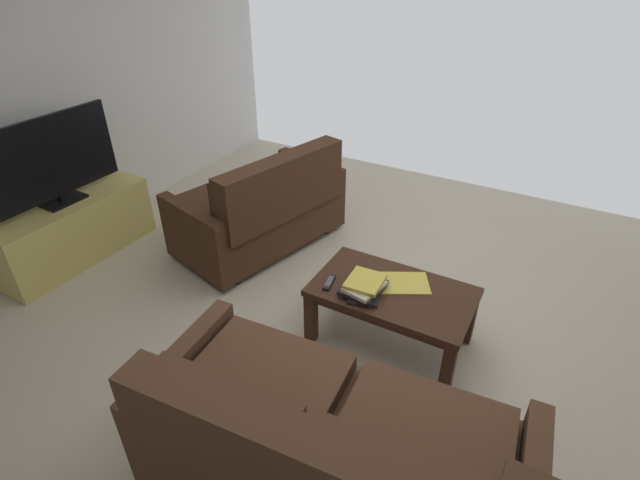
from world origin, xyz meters
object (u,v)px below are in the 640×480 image
Objects in this scene: loveseat_near at (263,207)px; coffee_table at (392,298)px; flat_tv at (50,160)px; tv_stand at (73,230)px; tv_remote at (329,282)px; loose_magazine at (403,283)px; sofa_main at (326,451)px; book_stack at (364,287)px.

coffee_table is (-1.40, 0.58, -0.02)m from loveseat_near.
loveseat_near is 1.43× the size of flat_tv.
tv_remote is (-2.30, -0.19, 0.18)m from tv_stand.
tv_remote is (-2.30, -0.19, -0.44)m from flat_tv.
sofa_main is at bearing 157.32° from loose_magazine.
tv_stand is 1.19× the size of flat_tv.
tv_remote reaches higher than coffee_table.
flat_tv is 2.35m from tv_remote.
tv_stand is at bearing 6.99° from coffee_table.
sofa_main reaches higher than coffee_table.
tv_remote is (0.38, 0.14, 0.08)m from coffee_table.
flat_tv is 6.51× the size of tv_remote.
flat_tv reaches higher than tv_remote.
loveseat_near is 1.54× the size of coffee_table.
loveseat_near is at bearing -48.28° from sofa_main.
coffee_table is at bearing -173.01° from tv_stand.
coffee_table is at bearing -159.76° from tv_remote.
sofa_main is at bearing 117.50° from tv_remote.
loose_magazine is at bearing -110.88° from coffee_table.
flat_tv is at bearing -107.34° from tv_stand.
tv_remote is 0.47m from loose_magazine.
loveseat_near is 5.08× the size of book_stack.
loose_magazine is (0.12, -1.25, 0.06)m from sofa_main.
loveseat_near is 1.65m from flat_tv.
sofa_main is at bearing 97.38° from coffee_table.
flat_tv is (-0.00, -0.00, 0.62)m from tv_stand.
loose_magazine is at bearing -130.87° from book_stack.
tv_remote is (-1.02, 0.72, 0.06)m from loveseat_near.
coffee_table is 0.41m from tv_remote.
loveseat_near is 1.24m from tv_remote.
coffee_table is at bearing -173.03° from flat_tv.
loveseat_near is 1.43m from book_stack.
loveseat_near is at bearing -35.15° from tv_remote.
loose_magazine is (-0.41, -0.23, -0.01)m from tv_remote.
book_stack is at bearing -74.10° from sofa_main.
book_stack reaches higher than tv_remote.
loveseat_near is at bearing 43.30° from loose_magazine.
sofa_main is at bearing 131.72° from loveseat_near.
sofa_main is 1.17× the size of loveseat_near.
tv_remote is at bearing 5.28° from book_stack.
tv_remote is at bearing 20.24° from coffee_table.
tv_remote reaches higher than loose_magazine.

